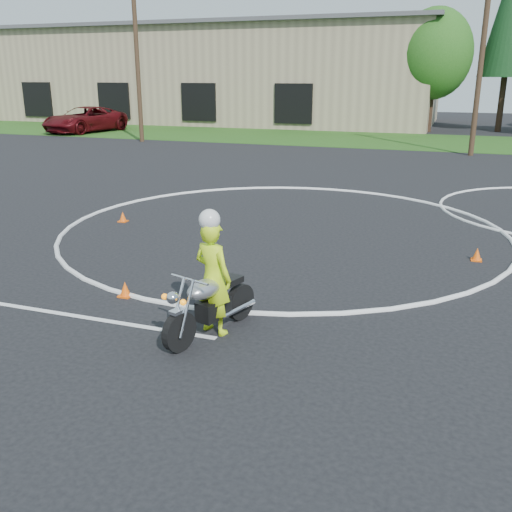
% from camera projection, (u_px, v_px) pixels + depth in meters
% --- Properties ---
extents(ground, '(120.00, 120.00, 0.00)m').
position_uv_depth(ground, '(245.00, 261.00, 13.18)').
color(ground, black).
rests_on(ground, ground).
extents(grass_strip, '(120.00, 10.00, 0.02)m').
position_uv_depth(grass_strip, '(389.00, 140.00, 37.43)').
color(grass_strip, '#1E4714').
rests_on(grass_strip, ground).
extents(course_markings, '(19.05, 19.05, 0.12)m').
position_uv_depth(course_markings, '(369.00, 224.00, 16.40)').
color(course_markings, silver).
rests_on(course_markings, ground).
extents(primary_motorcycle, '(0.99, 2.10, 1.13)m').
position_uv_depth(primary_motorcycle, '(210.00, 304.00, 9.25)').
color(primary_motorcycle, black).
rests_on(primary_motorcycle, ground).
extents(rider_primary_grp, '(0.80, 0.64, 2.10)m').
position_uv_depth(rider_primary_grp, '(213.00, 274.00, 9.23)').
color(rider_primary_grp, '#CAF419').
rests_on(rider_primary_grp, ground).
extents(pickup_grp, '(4.15, 7.12, 1.86)m').
position_uv_depth(pickup_grp, '(85.00, 120.00, 42.54)').
color(pickup_grp, '#4C080D').
rests_on(pickup_grp, ground).
extents(traffic_cones, '(18.98, 11.60, 0.30)m').
position_uv_depth(traffic_cones, '(483.00, 251.00, 13.43)').
color(traffic_cones, '#FF5C0D').
rests_on(traffic_cones, ground).
extents(warehouse, '(41.00, 17.00, 8.30)m').
position_uv_depth(warehouse, '(215.00, 74.00, 53.58)').
color(warehouse, tan).
rests_on(warehouse, ground).
extents(utility_poles, '(41.60, 1.12, 10.00)m').
position_uv_depth(utility_poles, '(482.00, 52.00, 28.88)').
color(utility_poles, '#473321').
rests_on(utility_poles, ground).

